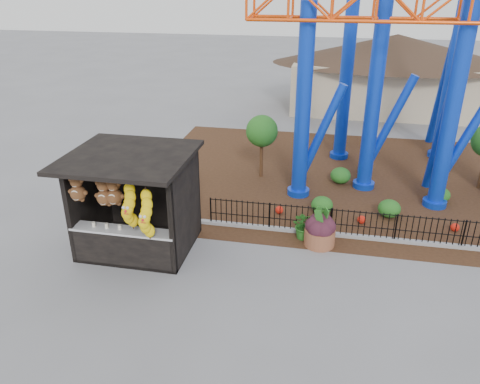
% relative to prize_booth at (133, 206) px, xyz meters
% --- Properties ---
extents(ground, '(120.00, 120.00, 0.00)m').
position_rel_prize_booth_xyz_m(ground, '(2.99, -0.90, -1.53)').
color(ground, slate).
rests_on(ground, ground).
extents(mulch_bed, '(18.00, 12.00, 0.02)m').
position_rel_prize_booth_xyz_m(mulch_bed, '(6.99, 7.10, -1.52)').
color(mulch_bed, '#331E11').
rests_on(mulch_bed, ground).
extents(curb, '(18.00, 0.18, 0.12)m').
position_rel_prize_booth_xyz_m(curb, '(6.99, 2.10, -1.47)').
color(curb, gray).
rests_on(curb, ground).
extents(prize_booth, '(3.50, 3.40, 3.12)m').
position_rel_prize_booth_xyz_m(prize_booth, '(0.00, 0.00, 0.00)').
color(prize_booth, black).
rests_on(prize_booth, ground).
extents(picket_fence, '(12.20, 0.06, 1.00)m').
position_rel_prize_booth_xyz_m(picket_fence, '(7.89, 2.10, -1.03)').
color(picket_fence, black).
rests_on(picket_fence, ground).
extents(roller_coaster, '(11.00, 6.37, 10.82)m').
position_rel_prize_booth_xyz_m(roller_coaster, '(8.11, 7.33, 4.91)').
color(roller_coaster, '#0B35CA').
rests_on(roller_coaster, ground).
extents(terracotta_planter, '(1.20, 1.20, 0.54)m').
position_rel_prize_booth_xyz_m(terracotta_planter, '(5.46, 1.47, -1.26)').
color(terracotta_planter, brown).
rests_on(terracotta_planter, ground).
extents(planter_foliage, '(0.70, 0.70, 0.64)m').
position_rel_prize_booth_xyz_m(planter_foliage, '(5.46, 1.47, -0.67)').
color(planter_foliage, '#33141F').
rests_on(planter_foliage, terracotta_planter).
extents(potted_plant, '(1.07, 1.00, 0.95)m').
position_rel_prize_booth_xyz_m(potted_plant, '(4.97, 1.80, -1.05)').
color(potted_plant, '#2C5D1B').
rests_on(potted_plant, ground).
extents(landscaping, '(8.23, 4.28, 0.65)m').
position_rel_prize_booth_xyz_m(landscaping, '(7.56, 4.82, -1.22)').
color(landscaping, '#1F5619').
rests_on(landscaping, mulch_bed).
extents(pavilion, '(15.00, 15.00, 4.80)m').
position_rel_prize_booth_xyz_m(pavilion, '(8.99, 19.10, 1.53)').
color(pavilion, '#BFAD8C').
rests_on(pavilion, ground).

